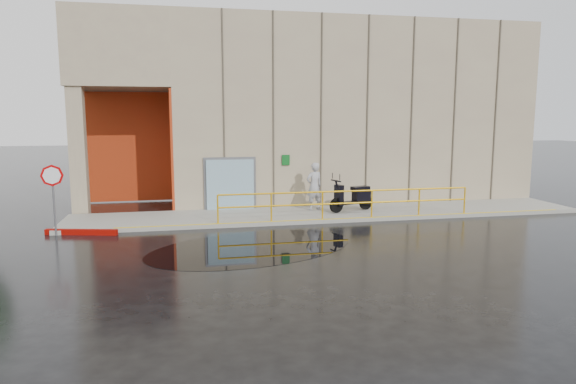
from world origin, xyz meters
The scene contains 9 objects.
ground centered at (0.00, 0.00, 0.00)m, with size 120.00×120.00×0.00m, color black.
sidewalk centered at (4.00, 4.50, 0.07)m, with size 20.00×3.00×0.15m, color gray.
building centered at (5.10, 10.98, 4.21)m, with size 20.00×10.17×8.00m.
guardrail centered at (4.25, 3.15, 0.68)m, with size 9.56×0.06×1.03m.
person centered at (3.48, 5.06, 1.10)m, with size 0.69×0.46×1.90m, color #A1A1A6.
scooter centered at (4.87, 4.46, 1.03)m, with size 2.04×1.19×1.54m.
stop_sign centered at (-5.79, 2.96, 1.72)m, with size 0.70×0.12×2.33m.
red_curb centered at (-5.00, 2.93, 0.09)m, with size 2.40×0.18×0.18m, color #7F0601.
puddle centered at (0.31, 0.11, 0.00)m, with size 6.48×3.99×0.01m, color black.
Camera 1 is at (-1.69, -14.64, 3.85)m, focal length 32.00 mm.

